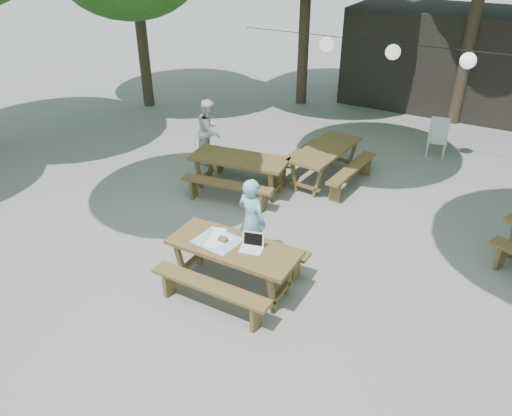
{
  "coord_description": "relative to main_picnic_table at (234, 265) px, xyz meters",
  "views": [
    {
      "loc": [
        2.68,
        -5.45,
        4.98
      ],
      "look_at": [
        -0.62,
        0.46,
        1.05
      ],
      "focal_mm": 35.0,
      "sensor_mm": 36.0,
      "label": 1
    }
  ],
  "objects": [
    {
      "name": "tabletop_clutter",
      "position": [
        -0.26,
        0.01,
        0.37
      ],
      "size": [
        0.7,
        0.65,
        0.08
      ],
      "color": "#3A85C8",
      "rests_on": "main_picnic_table"
    },
    {
      "name": "plastic_chair",
      "position": [
        1.66,
        6.65,
        -0.13
      ],
      "size": [
        0.51,
        0.51,
        0.9
      ],
      "rotation": [
        0.0,
        0.0,
        0.17
      ],
      "color": "silver",
      "rests_on": "ground"
    },
    {
      "name": "laptop",
      "position": [
        0.28,
        0.08,
        0.42
      ],
      "size": [
        0.39,
        0.34,
        0.24
      ],
      "rotation": [
        0.0,
        0.0,
        0.26
      ],
      "color": "white",
      "rests_on": "main_picnic_table"
    },
    {
      "name": "main_picnic_table",
      "position": [
        0.0,
        0.0,
        0.0
      ],
      "size": [
        2.0,
        1.58,
        0.75
      ],
      "color": "brown",
      "rests_on": "ground"
    },
    {
      "name": "woman",
      "position": [
        -0.12,
        0.78,
        0.36
      ],
      "size": [
        0.61,
        0.47,
        1.49
      ],
      "primitive_type": "imported",
      "rotation": [
        0.0,
        0.0,
        2.92
      ],
      "color": "#7EBFE6",
      "rests_on": "ground"
    },
    {
      "name": "picnic_table_nw",
      "position": [
        -1.56,
        2.78,
        0.0
      ],
      "size": [
        2.11,
        1.83,
        0.75
      ],
      "rotation": [
        0.0,
        0.0,
        0.14
      ],
      "color": "brown",
      "rests_on": "ground"
    },
    {
      "name": "paper_lanterns",
      "position": [
        0.43,
        6.24,
        2.02
      ],
      "size": [
        9.0,
        0.34,
        0.38
      ],
      "color": "black",
      "rests_on": "ground"
    },
    {
      "name": "ground",
      "position": [
        0.62,
        0.24,
        -0.39
      ],
      "size": [
        80.0,
        80.0,
        0.0
      ],
      "primitive_type": "plane",
      "color": "slate",
      "rests_on": "ground"
    },
    {
      "name": "second_person",
      "position": [
        -2.93,
        3.74,
        0.35
      ],
      "size": [
        0.72,
        0.84,
        1.48
      ],
      "primitive_type": "imported",
      "rotation": [
        0.0,
        0.0,
        1.82
      ],
      "color": "white",
      "rests_on": "ground"
    },
    {
      "name": "pavilion",
      "position": [
        1.12,
        10.74,
        1.01
      ],
      "size": [
        6.0,
        3.0,
        2.8
      ],
      "primitive_type": "cube",
      "color": "black",
      "rests_on": "ground"
    },
    {
      "name": "picnic_table_far_w",
      "position": [
        -0.2,
        4.1,
        0.0
      ],
      "size": [
        1.75,
        2.06,
        0.75
      ],
      "rotation": [
        0.0,
        0.0,
        1.48
      ],
      "color": "brown",
      "rests_on": "ground"
    }
  ]
}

